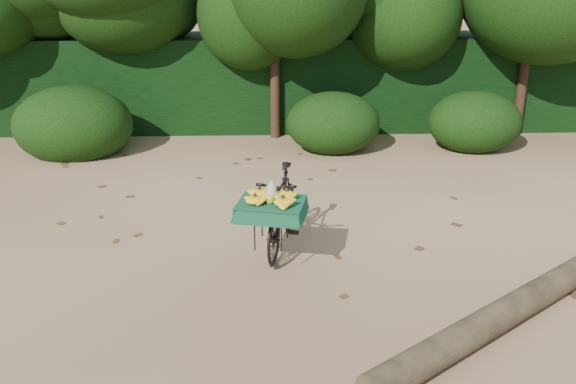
{
  "coord_description": "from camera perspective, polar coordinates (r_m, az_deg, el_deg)",
  "views": [
    {
      "loc": [
        0.37,
        -6.07,
        3.05
      ],
      "look_at": [
        0.57,
        -0.0,
        0.81
      ],
      "focal_mm": 38.0,
      "sensor_mm": 36.0,
      "label": 1
    }
  ],
  "objects": [
    {
      "name": "hedge_backdrop",
      "position": [
        12.56,
        -3.6,
        10.33
      ],
      "size": [
        26.0,
        1.8,
        1.8
      ],
      "primitive_type": "cube",
      "color": "black",
      "rests_on": "ground"
    },
    {
      "name": "tree_row",
      "position": [
        11.66,
        -7.13,
        14.92
      ],
      "size": [
        14.5,
        2.0,
        4.0
      ],
      "primitive_type": null,
      "color": "black",
      "rests_on": "ground"
    },
    {
      "name": "fallen_log",
      "position": [
        6.02,
        20.42,
        -10.12
      ],
      "size": [
        3.2,
        2.49,
        0.27
      ],
      "primitive_type": "cylinder",
      "rotation": [
        1.57,
        0.0,
        -0.93
      ],
      "color": "brown",
      "rests_on": "ground"
    },
    {
      "name": "bush_clumps",
      "position": [
        10.69,
        -1.13,
        6.15
      ],
      "size": [
        8.8,
        1.7,
        0.9
      ],
      "primitive_type": null,
      "color": "black",
      "rests_on": "ground"
    },
    {
      "name": "leaf_litter",
      "position": [
        7.39,
        -4.58,
        -4.17
      ],
      "size": [
        7.0,
        7.3,
        0.01
      ],
      "primitive_type": null,
      "color": "#503415",
      "rests_on": "ground"
    },
    {
      "name": "vendor_bicycle",
      "position": [
        6.91,
        -0.61,
        -1.58
      ],
      "size": [
        0.89,
        1.74,
        0.95
      ],
      "rotation": [
        0.0,
        0.0,
        -0.21
      ],
      "color": "black",
      "rests_on": "ground"
    },
    {
      "name": "ground",
      "position": [
        6.8,
        -4.81,
        -6.47
      ],
      "size": [
        80.0,
        80.0,
        0.0
      ],
      "primitive_type": "plane",
      "color": "tan",
      "rests_on": "ground"
    }
  ]
}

